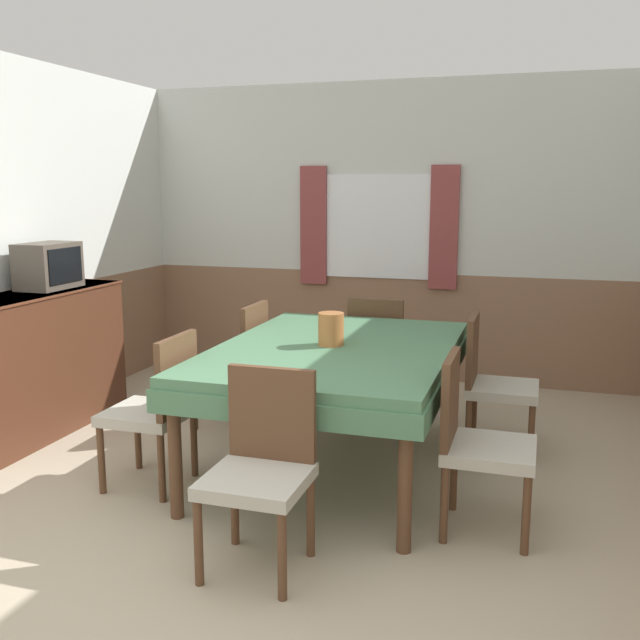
{
  "coord_description": "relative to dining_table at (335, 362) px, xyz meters",
  "views": [
    {
      "loc": [
        1.34,
        -2.14,
        1.7
      ],
      "look_at": [
        0.1,
        1.85,
        0.92
      ],
      "focal_mm": 40.0,
      "sensor_mm": 36.0,
      "label": 1
    }
  ],
  "objects": [
    {
      "name": "wall_back",
      "position": [
        -0.2,
        2.23,
        0.63
      ],
      "size": [
        4.8,
        0.1,
        2.6
      ],
      "color": "silver",
      "rests_on": "ground_plane"
    },
    {
      "name": "ground_plane",
      "position": [
        -0.19,
        -1.85,
        -0.67
      ],
      "size": [
        16.0,
        16.0,
        0.0
      ],
      "primitive_type": "plane",
      "color": "tan"
    },
    {
      "name": "chair_left_far",
      "position": [
        -0.89,
        0.56,
        -0.19
      ],
      "size": [
        0.44,
        0.44,
        0.89
      ],
      "rotation": [
        0.0,
        0.0,
        1.57
      ],
      "color": "brown",
      "rests_on": "ground_plane"
    },
    {
      "name": "chair_head_near",
      "position": [
        -0.0,
        -1.18,
        -0.19
      ],
      "size": [
        0.44,
        0.44,
        0.89
      ],
      "rotation": [
        0.0,
        0.0,
        3.14
      ],
      "color": "brown",
      "rests_on": "ground_plane"
    },
    {
      "name": "sideboard",
      "position": [
        -2.15,
        0.03,
        -0.16
      ],
      "size": [
        0.46,
        1.44,
        0.99
      ],
      "color": "#4C2819",
      "rests_on": "ground_plane"
    },
    {
      "name": "chair_right_near",
      "position": [
        0.89,
        -0.56,
        -0.19
      ],
      "size": [
        0.44,
        0.44,
        0.89
      ],
      "rotation": [
        0.0,
        0.0,
        4.71
      ],
      "color": "brown",
      "rests_on": "ground_plane"
    },
    {
      "name": "chair_right_far",
      "position": [
        0.89,
        0.56,
        -0.19
      ],
      "size": [
        0.44,
        0.44,
        0.89
      ],
      "rotation": [
        0.0,
        0.0,
        4.71
      ],
      "color": "brown",
      "rests_on": "ground_plane"
    },
    {
      "name": "vase",
      "position": [
        -0.03,
        0.0,
        0.2
      ],
      "size": [
        0.15,
        0.15,
        0.2
      ],
      "color": "#B26B38",
      "rests_on": "dining_table"
    },
    {
      "name": "chair_left_near",
      "position": [
        -0.89,
        -0.56,
        -0.19
      ],
      "size": [
        0.44,
        0.44,
        0.89
      ],
      "rotation": [
        0.0,
        0.0,
        1.57
      ],
      "color": "brown",
      "rests_on": "ground_plane"
    },
    {
      "name": "tv",
      "position": [
        -2.17,
        0.21,
        0.49
      ],
      "size": [
        0.29,
        0.43,
        0.32
      ],
      "color": "#51473D",
      "rests_on": "sideboard"
    },
    {
      "name": "wall_left",
      "position": [
        -2.42,
        0.18,
        0.63
      ],
      "size": [
        0.05,
        4.46,
        2.6
      ],
      "color": "silver",
      "rests_on": "ground_plane"
    },
    {
      "name": "dining_table",
      "position": [
        0.0,
        0.0,
        0.0
      ],
      "size": [
        1.39,
        1.98,
        0.77
      ],
      "color": "#4C7A56",
      "rests_on": "ground_plane"
    },
    {
      "name": "chair_head_window",
      "position": [
        -0.0,
        1.18,
        -0.19
      ],
      "size": [
        0.44,
        0.44,
        0.89
      ],
      "color": "brown",
      "rests_on": "ground_plane"
    }
  ]
}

